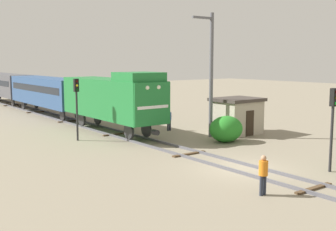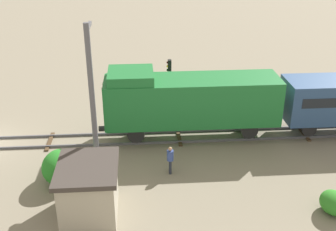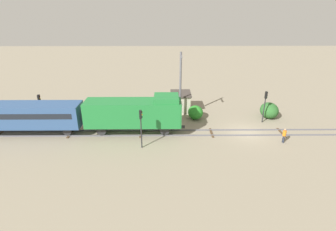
{
  "view_description": "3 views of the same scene",
  "coord_description": "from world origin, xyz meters",
  "px_view_note": "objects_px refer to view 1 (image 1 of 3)",
  "views": [
    {
      "loc": [
        -15.75,
        -14.61,
        5.61
      ],
      "look_at": [
        1.33,
        8.11,
        1.84
      ],
      "focal_mm": 45.0,
      "sensor_mm": 36.0,
      "label": 1
    },
    {
      "loc": [
        24.57,
        10.14,
        13.34
      ],
      "look_at": [
        -0.19,
        12.0,
        1.57
      ],
      "focal_mm": 45.0,
      "sensor_mm": 36.0,
      "label": 2
    },
    {
      "loc": [
        -28.31,
        9.74,
        14.11
      ],
      "look_at": [
        0.9,
        9.48,
        1.96
      ],
      "focal_mm": 28.0,
      "sensor_mm": 36.0,
      "label": 3
    }
  ],
  "objects_px": {
    "worker_by_signal": "(169,118)",
    "worker_near_track": "(263,172)",
    "locomotive": "(113,97)",
    "traffic_signal_mid": "(77,98)",
    "catenary_mast": "(211,72)",
    "relay_hut": "(237,116)",
    "passenger_car_leading": "(47,90)",
    "traffic_signal_near": "(333,114)",
    "passenger_car_trailing": "(5,84)",
    "traffic_signal_far": "(83,88)"
  },
  "relations": [
    {
      "from": "worker_by_signal",
      "to": "worker_near_track",
      "type": "bearing_deg",
      "value": 35.72
    },
    {
      "from": "locomotive",
      "to": "traffic_signal_mid",
      "type": "distance_m",
      "value": 3.55
    },
    {
      "from": "traffic_signal_mid",
      "to": "worker_by_signal",
      "type": "relative_size",
      "value": 2.54
    },
    {
      "from": "catenary_mast",
      "to": "relay_hut",
      "type": "bearing_deg",
      "value": -5.03
    },
    {
      "from": "passenger_car_leading",
      "to": "traffic_signal_near",
      "type": "xyz_separation_m",
      "value": [
        3.2,
        -29.68,
        0.41
      ]
    },
    {
      "from": "passenger_car_trailing",
      "to": "worker_by_signal",
      "type": "xyz_separation_m",
      "value": [
        4.2,
        -29.48,
        -1.53
      ]
    },
    {
      "from": "traffic_signal_mid",
      "to": "worker_by_signal",
      "type": "xyz_separation_m",
      "value": [
        7.6,
        -0.54,
        -2.0
      ]
    },
    {
      "from": "traffic_signal_far",
      "to": "relay_hut",
      "type": "relative_size",
      "value": 1.07
    },
    {
      "from": "locomotive",
      "to": "catenary_mast",
      "type": "relative_size",
      "value": 1.3
    },
    {
      "from": "catenary_mast",
      "to": "passenger_car_trailing",
      "type": "bearing_deg",
      "value": 98.4
    },
    {
      "from": "traffic_signal_far",
      "to": "relay_hut",
      "type": "height_order",
      "value": "traffic_signal_far"
    },
    {
      "from": "worker_by_signal",
      "to": "locomotive",
      "type": "bearing_deg",
      "value": -51.0
    },
    {
      "from": "locomotive",
      "to": "worker_near_track",
      "type": "xyz_separation_m",
      "value": [
        -2.4,
        -16.76,
        -1.78
      ]
    },
    {
      "from": "traffic_signal_far",
      "to": "worker_near_track",
      "type": "relative_size",
      "value": 2.21
    },
    {
      "from": "passenger_car_leading",
      "to": "traffic_signal_mid",
      "type": "distance_m",
      "value": 14.74
    },
    {
      "from": "locomotive",
      "to": "passenger_car_trailing",
      "type": "height_order",
      "value": "locomotive"
    },
    {
      "from": "traffic_signal_near",
      "to": "traffic_signal_mid",
      "type": "distance_m",
      "value": 16.71
    },
    {
      "from": "traffic_signal_near",
      "to": "traffic_signal_far",
      "type": "relative_size",
      "value": 1.13
    },
    {
      "from": "traffic_signal_far",
      "to": "worker_by_signal",
      "type": "bearing_deg",
      "value": -87.58
    },
    {
      "from": "traffic_signal_near",
      "to": "worker_by_signal",
      "type": "xyz_separation_m",
      "value": [
        1.0,
        14.8,
        -1.94
      ]
    },
    {
      "from": "traffic_signal_near",
      "to": "passenger_car_trailing",
      "type": "bearing_deg",
      "value": 94.13
    },
    {
      "from": "locomotive",
      "to": "traffic_signal_near",
      "type": "height_order",
      "value": "locomotive"
    },
    {
      "from": "relay_hut",
      "to": "passenger_car_trailing",
      "type": "bearing_deg",
      "value": 102.55
    },
    {
      "from": "locomotive",
      "to": "passenger_car_leading",
      "type": "distance_m",
      "value": 13.34
    },
    {
      "from": "passenger_car_leading",
      "to": "relay_hut",
      "type": "bearing_deg",
      "value": -68.55
    },
    {
      "from": "traffic_signal_mid",
      "to": "traffic_signal_far",
      "type": "distance_m",
      "value": 15.34
    },
    {
      "from": "passenger_car_leading",
      "to": "catenary_mast",
      "type": "bearing_deg",
      "value": -75.31
    },
    {
      "from": "worker_near_track",
      "to": "locomotive",
      "type": "bearing_deg",
      "value": 42.14
    },
    {
      "from": "passenger_car_leading",
      "to": "worker_near_track",
      "type": "height_order",
      "value": "passenger_car_leading"
    },
    {
      "from": "traffic_signal_far",
      "to": "worker_near_track",
      "type": "bearing_deg",
      "value": -101.53
    },
    {
      "from": "locomotive",
      "to": "catenary_mast",
      "type": "height_order",
      "value": "catenary_mast"
    },
    {
      "from": "traffic_signal_near",
      "to": "worker_by_signal",
      "type": "height_order",
      "value": "traffic_signal_near"
    },
    {
      "from": "worker_near_track",
      "to": "relay_hut",
      "type": "xyz_separation_m",
      "value": [
        9.9,
        11.01,
        0.4
      ]
    },
    {
      "from": "locomotive",
      "to": "relay_hut",
      "type": "height_order",
      "value": "locomotive"
    },
    {
      "from": "passenger_car_leading",
      "to": "worker_near_track",
      "type": "relative_size",
      "value": 8.24
    },
    {
      "from": "passenger_car_trailing",
      "to": "traffic_signal_mid",
      "type": "distance_m",
      "value": 29.14
    },
    {
      "from": "worker_near_track",
      "to": "passenger_car_trailing",
      "type": "bearing_deg",
      "value": 47.22
    },
    {
      "from": "passenger_car_leading",
      "to": "catenary_mast",
      "type": "height_order",
      "value": "catenary_mast"
    },
    {
      "from": "passenger_car_trailing",
      "to": "worker_near_track",
      "type": "xyz_separation_m",
      "value": [
        -2.4,
        -44.7,
        -1.53
      ]
    },
    {
      "from": "catenary_mast",
      "to": "locomotive",
      "type": "bearing_deg",
      "value": 131.81
    },
    {
      "from": "traffic_signal_mid",
      "to": "relay_hut",
      "type": "xyz_separation_m",
      "value": [
        10.9,
        -4.76,
        -1.6
      ]
    },
    {
      "from": "worker_near_track",
      "to": "worker_by_signal",
      "type": "relative_size",
      "value": 1.0
    },
    {
      "from": "passenger_car_trailing",
      "to": "relay_hut",
      "type": "relative_size",
      "value": 4.0
    },
    {
      "from": "worker_near_track",
      "to": "worker_by_signal",
      "type": "distance_m",
      "value": 16.59
    },
    {
      "from": "passenger_car_leading",
      "to": "worker_near_track",
      "type": "distance_m",
      "value": 30.23
    },
    {
      "from": "traffic_signal_near",
      "to": "worker_near_track",
      "type": "distance_m",
      "value": 5.94
    },
    {
      "from": "passenger_car_trailing",
      "to": "worker_near_track",
      "type": "height_order",
      "value": "passenger_car_trailing"
    },
    {
      "from": "passenger_car_leading",
      "to": "traffic_signal_near",
      "type": "distance_m",
      "value": 29.85
    },
    {
      "from": "traffic_signal_near",
      "to": "worker_near_track",
      "type": "bearing_deg",
      "value": -175.71
    },
    {
      "from": "passenger_car_trailing",
      "to": "traffic_signal_mid",
      "type": "xyz_separation_m",
      "value": [
        -3.4,
        -28.93,
        0.47
      ]
    }
  ]
}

